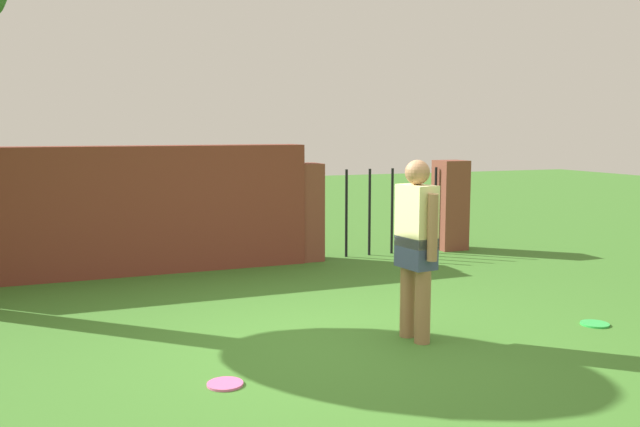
{
  "coord_description": "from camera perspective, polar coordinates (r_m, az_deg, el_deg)",
  "views": [
    {
      "loc": [
        -2.23,
        -5.31,
        1.89
      ],
      "look_at": [
        0.36,
        1.23,
        1.0
      ],
      "focal_mm": 37.77,
      "sensor_mm": 36.0,
      "label": 1
    }
  ],
  "objects": [
    {
      "name": "ground_plane",
      "position": [
        6.06,
        1.12,
        -10.95
      ],
      "size": [
        40.0,
        40.0,
        0.0
      ],
      "primitive_type": "plane",
      "color": "#3D7528"
    },
    {
      "name": "brick_wall",
      "position": [
        9.09,
        -16.86,
        0.23
      ],
      "size": [
        5.01,
        0.5,
        1.67
      ],
      "primitive_type": "cube",
      "color": "brown",
      "rests_on": "ground"
    },
    {
      "name": "person",
      "position": [
        6.02,
        8.15,
        -2.36
      ],
      "size": [
        0.27,
        0.54,
        1.62
      ],
      "rotation": [
        0.0,
        0.0,
        -1.44
      ],
      "color": "#9E704C",
      "rests_on": "ground"
    },
    {
      "name": "fence_gate",
      "position": [
        10.16,
        5.18,
        0.43
      ],
      "size": [
        2.87,
        0.44,
        1.4
      ],
      "color": "brown",
      "rests_on": "ground"
    },
    {
      "name": "frisbee_green",
      "position": [
        7.12,
        22.26,
        -8.66
      ],
      "size": [
        0.27,
        0.27,
        0.02
      ],
      "primitive_type": "cylinder",
      "color": "green",
      "rests_on": "ground"
    },
    {
      "name": "frisbee_pink",
      "position": [
        5.19,
        -8.05,
        -14.11
      ],
      "size": [
        0.27,
        0.27,
        0.02
      ],
      "primitive_type": "cylinder",
      "color": "pink",
      "rests_on": "ground"
    }
  ]
}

